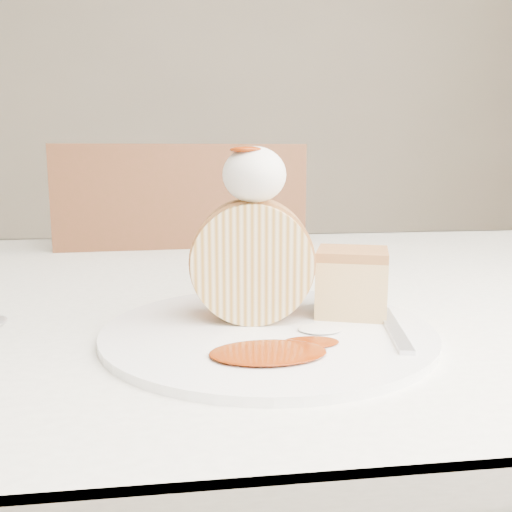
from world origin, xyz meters
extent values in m
cube|color=white|center=(0.00, 3.00, 1.40)|extent=(5.00, 0.10, 2.80)
cube|color=white|center=(0.00, 0.20, 0.73)|extent=(1.40, 0.90, 0.04)
cube|color=white|center=(0.00, 0.65, 0.61)|extent=(1.40, 0.01, 0.28)
cylinder|color=brown|center=(0.62, 0.57, 0.35)|extent=(0.06, 0.06, 0.71)
cube|color=brown|center=(-0.04, 0.70, 0.45)|extent=(0.46, 0.46, 0.04)
cube|color=brown|center=(-0.03, 0.50, 0.70)|extent=(0.44, 0.06, 0.46)
cylinder|color=brown|center=(0.14, 0.90, 0.21)|extent=(0.04, 0.04, 0.43)
cylinder|color=brown|center=(-0.24, 0.88, 0.21)|extent=(0.04, 0.04, 0.43)
cylinder|color=brown|center=(0.15, 0.52, 0.21)|extent=(0.04, 0.04, 0.43)
cylinder|color=white|center=(0.04, -0.01, 0.75)|extent=(0.39, 0.39, 0.01)
cylinder|color=beige|center=(0.03, 0.02, 0.81)|extent=(0.12, 0.08, 0.11)
cube|color=#A6723E|center=(0.13, 0.02, 0.79)|extent=(0.08, 0.08, 0.06)
ellipsoid|color=silver|center=(0.03, 0.01, 0.90)|extent=(0.06, 0.06, 0.05)
ellipsoid|color=maroon|center=(0.02, 0.00, 0.93)|extent=(0.03, 0.02, 0.01)
cube|color=silver|center=(0.15, -0.04, 0.76)|extent=(0.06, 0.18, 0.00)
camera|label=1|loc=(-0.04, -0.51, 0.92)|focal=40.00mm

